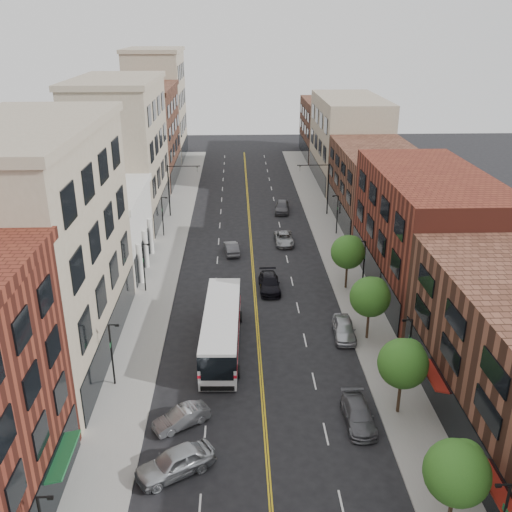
{
  "coord_description": "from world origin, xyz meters",
  "views": [
    {
      "loc": [
        -1.69,
        -28.18,
        25.25
      ],
      "look_at": [
        0.04,
        20.95,
        5.0
      ],
      "focal_mm": 40.0,
      "sensor_mm": 36.0,
      "label": 1
    }
  ],
  "objects": [
    {
      "name": "lamp_r_2",
      "position": [
        10.95,
        24.0,
        2.97
      ],
      "size": [
        0.81,
        0.55,
        5.05
      ],
      "color": "black",
      "rests_on": "sidewalk_right"
    },
    {
      "name": "lamp_r_3",
      "position": [
        10.95,
        40.0,
        2.97
      ],
      "size": [
        0.81,
        0.55,
        5.05
      ],
      "color": "black",
      "rests_on": "sidewalk_right"
    },
    {
      "name": "car_angle_a",
      "position": [
        -5.6,
        -1.2,
        0.83
      ],
      "size": [
        5.18,
        4.13,
        1.66
      ],
      "primitive_type": "imported",
      "rotation": [
        0.0,
        0.0,
        -1.04
      ],
      "color": "#9EA2A6",
      "rests_on": "ground"
    },
    {
      "name": "car_angle_b",
      "position": [
        -5.6,
        3.19,
        0.64
      ],
      "size": [
        4.01,
        3.26,
        1.29
      ],
      "primitive_type": "imported",
      "rotation": [
        0.0,
        0.0,
        -1.0
      ],
      "color": "gray",
      "rests_on": "ground"
    },
    {
      "name": "city_bus",
      "position": [
        -3.09,
        13.12,
        1.95
      ],
      "size": [
        3.45,
        13.15,
        3.36
      ],
      "rotation": [
        0.0,
        0.0,
        -0.03
      ],
      "color": "silver",
      "rests_on": "ground"
    },
    {
      "name": "lamp_l_1",
      "position": [
        -10.95,
        8.0,
        2.97
      ],
      "size": [
        0.81,
        0.55,
        5.05
      ],
      "color": "black",
      "rests_on": "sidewalk_left"
    },
    {
      "name": "bldg_l_far_c",
      "position": [
        -17.0,
        86.0,
        10.0
      ],
      "size": [
        10.0,
        16.0,
        20.0
      ],
      "primitive_type": "cube",
      "color": "gray",
      "rests_on": "ground"
    },
    {
      "name": "ground",
      "position": [
        0.0,
        0.0,
        0.0
      ],
      "size": [
        220.0,
        220.0,
        0.0
      ],
      "primitive_type": "plane",
      "color": "black",
      "rests_on": "ground"
    },
    {
      "name": "tree_r_3",
      "position": [
        9.39,
        24.07,
        4.13
      ],
      "size": [
        3.4,
        3.4,
        5.59
      ],
      "color": "black",
      "rests_on": "sidewalk_right"
    },
    {
      "name": "car_parked_mid",
      "position": [
        6.32,
        3.01,
        0.67
      ],
      "size": [
        1.93,
        4.65,
        1.34
      ],
      "primitive_type": "imported",
      "rotation": [
        0.0,
        0.0,
        0.01
      ],
      "color": "#54545A",
      "rests_on": "ground"
    },
    {
      "name": "sidewalk_left",
      "position": [
        -10.0,
        35.0,
        0.07
      ],
      "size": [
        4.0,
        110.0,
        0.15
      ],
      "primitive_type": "cube",
      "color": "gray",
      "rests_on": "ground"
    },
    {
      "name": "car_parked_far",
      "position": [
        7.4,
        14.48,
        0.77
      ],
      "size": [
        2.07,
        4.62,
        1.54
      ],
      "primitive_type": "imported",
      "rotation": [
        0.0,
        0.0,
        -0.06
      ],
      "color": "#B4B6BC",
      "rests_on": "ground"
    },
    {
      "name": "signal_mast_right",
      "position": [
        10.27,
        48.0,
        4.65
      ],
      "size": [
        4.49,
        0.18,
        7.2
      ],
      "color": "black",
      "rests_on": "sidewalk_right"
    },
    {
      "name": "car_lane_c",
      "position": [
        4.78,
        49.47,
        0.82
      ],
      "size": [
        2.5,
        5.03,
        1.65
      ],
      "primitive_type": "imported",
      "rotation": [
        0.0,
        0.0,
        -0.12
      ],
      "color": "#4C4C51",
      "rests_on": "ground"
    },
    {
      "name": "lamp_l_3",
      "position": [
        -10.95,
        40.0,
        2.97
      ],
      "size": [
        0.81,
        0.55,
        5.05
      ],
      "color": "black",
      "rests_on": "sidewalk_left"
    },
    {
      "name": "bldg_l_far_a",
      "position": [
        -17.0,
        48.0,
        9.0
      ],
      "size": [
        10.0,
        20.0,
        18.0
      ],
      "primitive_type": "cube",
      "color": "gray",
      "rests_on": "ground"
    },
    {
      "name": "lamp_r_1",
      "position": [
        10.95,
        8.0,
        2.97
      ],
      "size": [
        0.81,
        0.55,
        5.05
      ],
      "color": "black",
      "rests_on": "sidewalk_right"
    },
    {
      "name": "tree_r_0",
      "position": [
        9.39,
        -5.93,
        4.13
      ],
      "size": [
        3.4,
        3.4,
        5.59
      ],
      "color": "black",
      "rests_on": "sidewalk_right"
    },
    {
      "name": "sidewalk_right",
      "position": [
        10.0,
        35.0,
        0.07
      ],
      "size": [
        4.0,
        110.0,
        0.15
      ],
      "primitive_type": "cube",
      "color": "gray",
      "rests_on": "ground"
    },
    {
      "name": "bldg_l_far_b",
      "position": [
        -17.0,
        68.0,
        7.5
      ],
      "size": [
        10.0,
        20.0,
        15.0
      ],
      "primitive_type": "cube",
      "color": "#532F21",
      "rests_on": "ground"
    },
    {
      "name": "bldg_l_white",
      "position": [
        -17.0,
        31.0,
        4.0
      ],
      "size": [
        10.0,
        14.0,
        8.0
      ],
      "primitive_type": "cube",
      "color": "silver",
      "rests_on": "ground"
    },
    {
      "name": "signal_mast_left",
      "position": [
        -10.27,
        48.0,
        4.65
      ],
      "size": [
        4.49,
        0.18,
        7.2
      ],
      "color": "black",
      "rests_on": "sidewalk_left"
    },
    {
      "name": "car_lane_a",
      "position": [
        1.5,
        24.0,
        0.73
      ],
      "size": [
        2.19,
        5.11,
        1.47
      ],
      "primitive_type": "imported",
      "rotation": [
        0.0,
        0.0,
        0.03
      ],
      "color": "black",
      "rests_on": "ground"
    },
    {
      "name": "lamp_l_2",
      "position": [
        -10.95,
        24.0,
        2.97
      ],
      "size": [
        0.81,
        0.55,
        5.05
      ],
      "color": "black",
      "rests_on": "sidewalk_left"
    },
    {
      "name": "tree_r_2",
      "position": [
        9.39,
        14.07,
        4.13
      ],
      "size": [
        3.4,
        3.4,
        5.59
      ],
      "color": "black",
      "rests_on": "sidewalk_right"
    },
    {
      "name": "bldg_r_far_b",
      "position": [
        17.0,
        66.0,
        7.0
      ],
      "size": [
        10.0,
        22.0,
        14.0
      ],
      "primitive_type": "cube",
      "color": "gray",
      "rests_on": "ground"
    },
    {
      "name": "bldg_r_mid",
      "position": [
        17.0,
        24.0,
        6.0
      ],
      "size": [
        10.0,
        22.0,
        12.0
      ],
      "primitive_type": "cube",
      "color": "#5E2318",
      "rests_on": "ground"
    },
    {
      "name": "bldg_r_far_c",
      "position": [
        17.0,
        86.0,
        5.5
      ],
      "size": [
        10.0,
        18.0,
        11.0
      ],
      "primitive_type": "cube",
      "color": "#532F21",
      "rests_on": "ground"
    },
    {
      "name": "bldg_l_tanoffice",
      "position": [
        -17.0,
        13.0,
        9.0
      ],
      "size": [
        10.0,
        22.0,
        18.0
      ],
      "primitive_type": "cube",
      "color": "gray",
      "rests_on": "ground"
    },
    {
      "name": "car_lane_behind",
      "position": [
        -2.38,
        33.99,
        0.69
      ],
      "size": [
        2.01,
        4.34,
        1.38
      ],
      "primitive_type": "imported",
      "rotation": [
        0.0,
        0.0,
        3.28
      ],
      "color": "#4D4D52",
      "rests_on": "ground"
    },
    {
      "name": "tree_r_1",
      "position": [
        9.39,
        4.07,
        4.13
      ],
      "size": [
        3.4,
        3.4,
        5.59
      ],
      "color": "black",
      "rests_on": "sidewalk_right"
    },
    {
      "name": "bldg_r_far_a",
      "position": [
        17.0,
        45.0,
        5.0
      ],
      "size": [
        10.0,
        20.0,
        10.0
      ],
      "primitive_type": "cube",
      "color": "#532F21",
      "rests_on": "ground"
    },
    {
      "name": "car_lane_b",
      "position": [
        4.04,
        36.97,
        0.67
      ],
      "size": [
        2.26,
        4.82,
        1.33
      ],
      "primitive_type": "imported",
      "rotation": [
        0.0,
        0.0,
        0.01
      ],
      "color": "gray",
      "rests_on": "ground"
    }
  ]
}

